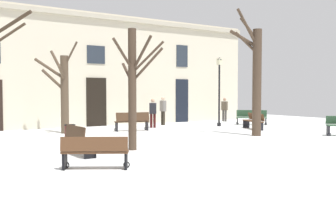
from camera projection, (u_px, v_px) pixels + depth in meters
ground_plane at (194, 143)px, 15.08m from camera, size 34.24×34.24×0.00m
building_facade at (97, 69)px, 22.68m from camera, size 21.40×0.60×6.47m
tree_near_facade at (256, 77)px, 17.48m from camera, size 1.30×1.47×5.55m
tree_center at (63, 89)px, 18.54m from camera, size 1.54×2.40×4.28m
tree_right_of_center at (133, 85)px, 13.12m from camera, size 1.88×1.93×4.03m
streetlamp at (219, 84)px, 22.47m from camera, size 0.30×0.30×3.92m
litter_bin at (70, 136)px, 13.78m from camera, size 0.39×0.39×0.81m
bench_facing_shops at (252, 117)px, 23.64m from camera, size 1.60×1.61×0.88m
bench_back_to_back_left at (95, 152)px, 9.83m from camera, size 1.64×1.22×0.84m
bench_near_lamp at (254, 121)px, 20.74m from camera, size 1.02×1.82×0.84m
bench_back_to_back_right at (132, 121)px, 19.75m from camera, size 1.77×0.82×0.94m
bench_by_litter_bin at (79, 140)px, 12.02m from camera, size 0.45×1.59×0.92m
person_crossing_plaza at (163, 109)px, 23.32m from camera, size 0.23×0.39×1.70m
person_by_shop_door at (224, 109)px, 26.26m from camera, size 0.34×0.43×1.57m
person_near_bench at (153, 112)px, 21.57m from camera, size 0.44×0.39×1.60m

